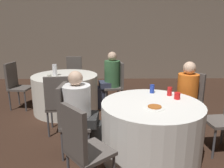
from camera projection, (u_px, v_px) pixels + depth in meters
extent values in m
plane|color=#382319|center=(154.00, 158.00, 2.88)|extent=(16.00, 16.00, 0.00)
cube|color=gray|center=(127.00, 36.00, 7.03)|extent=(16.00, 0.06, 2.80)
cylinder|color=white|center=(151.00, 130.00, 2.86)|extent=(1.30, 1.30, 0.74)
cylinder|color=white|center=(66.00, 93.00, 4.47)|extent=(1.31, 1.31, 0.74)
cube|color=#59514C|center=(77.00, 124.00, 2.88)|extent=(0.42, 0.42, 0.04)
cube|color=#59514C|center=(63.00, 104.00, 2.81)|extent=(0.07, 0.38, 0.51)
cylinder|color=#4C4C51|center=(92.00, 134.00, 3.09)|extent=(0.03, 0.03, 0.42)
cylinder|color=#4C4C51|center=(89.00, 147.00, 2.76)|extent=(0.03, 0.03, 0.42)
cylinder|color=#4C4C51|center=(69.00, 134.00, 3.11)|extent=(0.03, 0.03, 0.42)
cylinder|color=#4C4C51|center=(62.00, 146.00, 2.78)|extent=(0.03, 0.03, 0.42)
cube|color=#59514C|center=(90.00, 152.00, 2.23)|extent=(0.56, 0.56, 0.04)
cube|color=#59514C|center=(74.00, 133.00, 2.04)|extent=(0.28, 0.32, 0.51)
cylinder|color=#4C4C51|center=(94.00, 158.00, 2.52)|extent=(0.03, 0.03, 0.42)
cube|color=#59514C|center=(186.00, 107.00, 3.51)|extent=(0.57, 0.57, 0.04)
cube|color=#59514C|center=(193.00, 88.00, 3.56)|extent=(0.30, 0.31, 0.51)
cylinder|color=#4C4C51|center=(190.00, 126.00, 3.33)|extent=(0.03, 0.03, 0.42)
cylinder|color=#4C4C51|center=(170.00, 120.00, 3.56)|extent=(0.03, 0.03, 0.42)
cylinder|color=#4C4C51|center=(199.00, 120.00, 3.57)|extent=(0.03, 0.03, 0.42)
cylinder|color=#4C4C51|center=(180.00, 114.00, 3.80)|extent=(0.03, 0.03, 0.42)
cube|color=#59514C|center=(221.00, 122.00, 2.95)|extent=(0.44, 0.44, 0.04)
cylinder|color=#4C4C51|center=(214.00, 144.00, 2.83)|extent=(0.03, 0.03, 0.42)
cylinder|color=#4C4C51|center=(201.00, 132.00, 3.15)|extent=(0.03, 0.03, 0.42)
cylinder|color=#4C4C51|center=(223.00, 131.00, 3.19)|extent=(0.03, 0.03, 0.42)
cube|color=#59514C|center=(74.00, 79.00, 5.39)|extent=(0.40, 0.40, 0.04)
cube|color=#59514C|center=(74.00, 67.00, 5.50)|extent=(0.38, 0.05, 0.51)
cylinder|color=#4C4C51|center=(80.00, 90.00, 5.29)|extent=(0.03, 0.03, 0.42)
cylinder|color=#4C4C51|center=(66.00, 90.00, 5.29)|extent=(0.03, 0.03, 0.42)
cylinder|color=#4C4C51|center=(82.00, 86.00, 5.62)|extent=(0.03, 0.03, 0.42)
cylinder|color=#4C4C51|center=(69.00, 86.00, 5.62)|extent=(0.03, 0.03, 0.42)
cube|color=#59514C|center=(21.00, 88.00, 4.57)|extent=(0.45, 0.45, 0.04)
cube|color=#59514C|center=(11.00, 75.00, 4.52)|extent=(0.10, 0.38, 0.51)
cylinder|color=#4C4C51|center=(33.00, 96.00, 4.77)|extent=(0.03, 0.03, 0.42)
cylinder|color=#4C4C51|center=(25.00, 102.00, 4.44)|extent=(0.03, 0.03, 0.42)
cylinder|color=#4C4C51|center=(19.00, 96.00, 4.81)|extent=(0.03, 0.03, 0.42)
cylinder|color=#4C4C51|center=(10.00, 101.00, 4.49)|extent=(0.03, 0.03, 0.42)
cube|color=#59514C|center=(112.00, 87.00, 4.65)|extent=(0.47, 0.47, 0.04)
cube|color=#59514C|center=(121.00, 74.00, 4.61)|extent=(0.12, 0.38, 0.51)
cylinder|color=#4C4C51|center=(106.00, 100.00, 4.51)|extent=(0.03, 0.03, 0.42)
cylinder|color=#4C4C51|center=(103.00, 96.00, 4.83)|extent=(0.03, 0.03, 0.42)
cylinder|color=#4C4C51|center=(122.00, 99.00, 4.58)|extent=(0.03, 0.03, 0.42)
cylinder|color=#4C4C51|center=(118.00, 95.00, 4.90)|extent=(0.03, 0.03, 0.42)
cube|color=#59514C|center=(60.00, 106.00, 3.51)|extent=(0.44, 0.44, 0.04)
cube|color=#59514C|center=(57.00, 93.00, 3.27)|extent=(0.38, 0.09, 0.51)
cylinder|color=#4C4C51|center=(52.00, 116.00, 3.72)|extent=(0.03, 0.03, 0.42)
cylinder|color=#4C4C51|center=(72.00, 115.00, 3.75)|extent=(0.03, 0.03, 0.42)
cylinder|color=#4C4C51|center=(48.00, 125.00, 3.39)|extent=(0.03, 0.03, 0.42)
cylinder|color=#4C4C51|center=(70.00, 124.00, 3.43)|extent=(0.03, 0.03, 0.42)
cylinder|color=#33384C|center=(178.00, 123.00, 3.41)|extent=(0.24, 0.24, 0.46)
cube|color=#33384C|center=(183.00, 104.00, 3.41)|extent=(0.44, 0.44, 0.12)
cylinder|color=orange|center=(187.00, 90.00, 3.44)|extent=(0.32, 0.32, 0.52)
sphere|color=#DBB293|center=(189.00, 68.00, 3.35)|extent=(0.19, 0.19, 0.19)
cylinder|color=#282828|center=(94.00, 139.00, 2.92)|extent=(0.24, 0.24, 0.46)
cube|color=#282828|center=(86.00, 119.00, 2.86)|extent=(0.34, 0.37, 0.12)
cylinder|color=white|center=(77.00, 104.00, 2.81)|extent=(0.37, 0.37, 0.51)
sphere|color=#DBB293|center=(75.00, 78.00, 2.72)|extent=(0.19, 0.19, 0.19)
cylinder|color=#33384C|center=(102.00, 97.00, 4.65)|extent=(0.24, 0.24, 0.46)
cube|color=#33384C|center=(107.00, 84.00, 4.61)|extent=(0.37, 0.37, 0.12)
cylinder|color=#38663D|center=(112.00, 74.00, 4.57)|extent=(0.33, 0.33, 0.55)
sphere|color=#DBB293|center=(112.00, 56.00, 4.48)|extent=(0.19, 0.19, 0.19)
cylinder|color=white|center=(155.00, 107.00, 2.62)|extent=(0.26, 0.26, 0.01)
cylinder|color=#B25B23|center=(155.00, 107.00, 2.61)|extent=(0.17, 0.17, 0.01)
cylinder|color=red|center=(170.00, 91.00, 3.06)|extent=(0.07, 0.07, 0.12)
cylinder|color=#1E38A5|center=(152.00, 89.00, 3.19)|extent=(0.07, 0.07, 0.12)
cylinder|color=red|center=(177.00, 96.00, 2.91)|extent=(0.08, 0.08, 0.09)
cylinder|color=white|center=(55.00, 70.00, 4.30)|extent=(0.09, 0.09, 0.23)
cylinder|color=silver|center=(49.00, 77.00, 4.01)|extent=(0.08, 0.08, 0.09)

